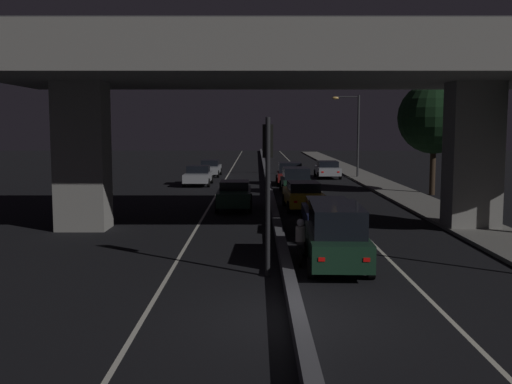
{
  "coord_description": "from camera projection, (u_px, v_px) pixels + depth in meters",
  "views": [
    {
      "loc": [
        -0.9,
        -13.11,
        4.28
      ],
      "look_at": [
        -0.78,
        14.19,
        1.34
      ],
      "focal_mm": 42.0,
      "sensor_mm": 36.0,
      "label": 1
    }
  ],
  "objects": [
    {
      "name": "lane_line_left_inner",
      "position": [
        222.0,
        181.0,
        48.28
      ],
      "size": [
        0.12,
        126.0,
        0.0
      ],
      "primitive_type": "cube",
      "color": "beige",
      "rests_on": "ground_plane"
    },
    {
      "name": "elevated_overpass",
      "position": [
        275.0,
        69.0,
        24.67
      ],
      "size": [
        23.38,
        9.87,
        8.81
      ],
      "color": "gray",
      "rests_on": "ground_plane"
    },
    {
      "name": "car_silver_third_oncoming",
      "position": [
        207.0,
        168.0,
        53.01
      ],
      "size": [
        1.89,
        4.77,
        1.44
      ],
      "rotation": [
        0.0,
        0.0,
        -1.59
      ],
      "color": "gray",
      "rests_on": "ground_plane"
    },
    {
      "name": "car_silver_sixth",
      "position": [
        325.0,
        169.0,
        51.13
      ],
      "size": [
        2.03,
        4.56,
        1.46
      ],
      "rotation": [
        0.0,
        0.0,
        1.56
      ],
      "color": "gray",
      "rests_on": "ground_plane"
    },
    {
      "name": "car_dark_red_fifth",
      "position": [
        287.0,
        173.0,
        45.14
      ],
      "size": [
        2.06,
        4.0,
        1.69
      ],
      "rotation": [
        0.0,
        0.0,
        1.56
      ],
      "color": "#591414",
      "rests_on": "ground_plane"
    },
    {
      "name": "ground_plane",
      "position": [
        293.0,
        318.0,
        13.49
      ],
      "size": [
        200.0,
        200.0,
        0.0
      ],
      "primitive_type": "plane",
      "color": "black"
    },
    {
      "name": "car_silver_second_oncoming",
      "position": [
        196.0,
        175.0,
        44.64
      ],
      "size": [
        2.01,
        4.54,
        1.47
      ],
      "rotation": [
        0.0,
        0.0,
        -1.58
      ],
      "color": "gray",
      "rests_on": "ground_plane"
    },
    {
      "name": "median_divider",
      "position": [
        264.0,
        179.0,
        48.27
      ],
      "size": [
        0.33,
        126.0,
        0.37
      ],
      "primitive_type": "cube",
      "color": "#4C4C51",
      "rests_on": "ground_plane"
    },
    {
      "name": "motorcycle_black_filtering_near",
      "position": [
        298.0,
        244.0,
        19.03
      ],
      "size": [
        0.34,
        1.94,
        1.41
      ],
      "rotation": [
        0.0,
        0.0,
        1.5
      ],
      "color": "black",
      "rests_on": "ground_plane"
    },
    {
      "name": "car_dark_blue_second",
      "position": [
        324.0,
        215.0,
        24.0
      ],
      "size": [
        2.04,
        4.36,
        1.48
      ],
      "rotation": [
        0.0,
        0.0,
        1.55
      ],
      "color": "#141938",
      "rests_on": "ground_plane"
    },
    {
      "name": "car_dark_green_lead",
      "position": [
        333.0,
        234.0,
        18.47
      ],
      "size": [
        2.03,
        4.67,
        1.91
      ],
      "rotation": [
        0.0,
        0.0,
        1.53
      ],
      "color": "black",
      "rests_on": "ground_plane"
    },
    {
      "name": "roadside_tree_kerbside_mid",
      "position": [
        431.0,
        118.0,
        37.9
      ],
      "size": [
        4.58,
        4.58,
        7.21
      ],
      "color": "#2D2116",
      "rests_on": "ground_plane"
    },
    {
      "name": "car_dark_green_fourth",
      "position": [
        293.0,
        180.0,
        39.5
      ],
      "size": [
        2.06,
        4.33,
        1.66
      ],
      "rotation": [
        0.0,
        0.0,
        1.58
      ],
      "color": "black",
      "rests_on": "ground_plane"
    },
    {
      "name": "sidewalk_right",
      "position": [
        387.0,
        189.0,
        41.36
      ],
      "size": [
        2.7,
        126.0,
        0.14
      ],
      "primitive_type": "cube",
      "color": "slate",
      "rests_on": "ground_plane"
    },
    {
      "name": "pedestrian_on_sidewalk",
      "position": [
        450.0,
        203.0,
        26.41
      ],
      "size": [
        0.38,
        0.38,
        1.72
      ],
      "color": "black",
      "rests_on": "sidewalk_right"
    },
    {
      "name": "traffic_light_left_of_median",
      "position": [
        265.0,
        168.0,
        17.1
      ],
      "size": [
        0.3,
        0.49,
        4.58
      ],
      "color": "black",
      "rests_on": "ground_plane"
    },
    {
      "name": "car_dark_green_lead_oncoming",
      "position": [
        232.0,
        195.0,
        31.52
      ],
      "size": [
        1.86,
        4.62,
        1.49
      ],
      "rotation": [
        0.0,
        0.0,
        -1.57
      ],
      "color": "black",
      "rests_on": "ground_plane"
    },
    {
      "name": "lane_line_right_inner",
      "position": [
        307.0,
        181.0,
        48.31
      ],
      "size": [
        0.12,
        126.0,
        0.0
      ],
      "primitive_type": "cube",
      "color": "beige",
      "rests_on": "ground_plane"
    },
    {
      "name": "car_taxi_yellow_third",
      "position": [
        300.0,
        195.0,
        31.36
      ],
      "size": [
        2.04,
        4.78,
        1.48
      ],
      "rotation": [
        0.0,
        0.0,
        1.6
      ],
      "color": "gold",
      "rests_on": "ground_plane"
    },
    {
      "name": "street_lamp",
      "position": [
        351.0,
        128.0,
        50.58
      ],
      "size": [
        2.34,
        0.32,
        7.02
      ],
      "color": "#2D2D30",
      "rests_on": "ground_plane"
    }
  ]
}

